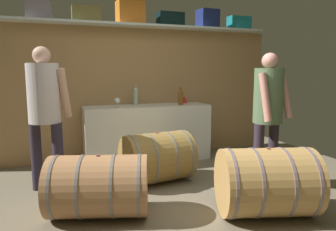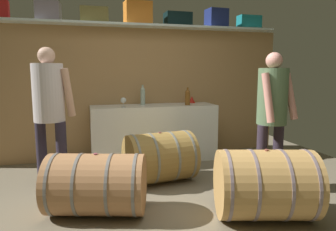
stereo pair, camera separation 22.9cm
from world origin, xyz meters
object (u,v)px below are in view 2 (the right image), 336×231
object	(u,v)px
wine_bottle_amber	(188,97)
toolcase_orange	(138,13)
wine_barrel_near	(265,184)
winemaker_pouring	(272,107)
wine_barrel_flank	(160,157)
visitor_tasting	(49,103)
toolcase_teal	(249,22)
wine_bottle_clear	(143,96)
wine_glass	(123,101)
toolcase_black	(178,19)
toolcase_navy	(216,18)
wine_barrel_far	(97,184)
work_cabinet	(154,133)
red_funnel	(192,100)
toolcase_olive	(94,15)
toolcase_grey	(48,12)

from	to	relation	value
wine_bottle_amber	toolcase_orange	bearing A→B (deg)	157.02
wine_barrel_near	winemaker_pouring	size ratio (longest dim) A/B	0.64
wine_barrel_flank	winemaker_pouring	distance (m)	1.46
wine_bottle_amber	winemaker_pouring	xyz separation A→B (m)	(0.53, -1.41, -0.01)
wine_barrel_near	visitor_tasting	size ratio (longest dim) A/B	0.62
wine_barrel_flank	toolcase_teal	bearing A→B (deg)	23.95
wine_bottle_clear	wine_glass	distance (m)	0.42
toolcase_black	toolcase_navy	size ratio (longest dim) A/B	1.28
toolcase_orange	visitor_tasting	bearing A→B (deg)	-144.21
wine_barrel_near	wine_barrel_flank	world-z (taller)	wine_barrel_near
wine_bottle_amber	wine_barrel_far	size ratio (longest dim) A/B	0.26
wine_barrel_flank	work_cabinet	bearing A→B (deg)	73.11
toolcase_teal	wine_barrel_flank	xyz separation A→B (m)	(-1.81, -1.14, -1.85)
red_funnel	toolcase_orange	bearing A→B (deg)	179.89
work_cabinet	wine_bottle_clear	bearing A→B (deg)	145.61
wine_glass	winemaker_pouring	bearing A→B (deg)	-42.28
toolcase_orange	toolcase_olive	bearing A→B (deg)	176.10
toolcase_black	wine_barrel_near	distance (m)	2.98
toolcase_orange	toolcase_navy	xyz separation A→B (m)	(1.27, 0.00, -0.02)
work_cabinet	wine_barrel_flank	size ratio (longest dim) A/B	2.11
wine_bottle_amber	wine_barrel_flank	bearing A→B (deg)	-127.14
red_funnel	wine_barrel_far	distance (m)	2.53
wine_barrel_far	toolcase_orange	bearing A→B (deg)	84.52
toolcase_grey	red_funnel	bearing A→B (deg)	3.99
toolcase_black	wine_barrel_far	bearing A→B (deg)	-127.65
toolcase_navy	wine_barrel_near	world-z (taller)	toolcase_navy
toolcase_orange	work_cabinet	xyz separation A→B (m)	(0.20, -0.18, -1.80)
toolcase_navy	wine_barrel_flank	bearing A→B (deg)	-141.02
toolcase_olive	wine_barrel_near	size ratio (longest dim) A/B	0.39
wine_glass	red_funnel	xyz separation A→B (m)	(1.15, 0.33, -0.04)
wine_barrel_far	winemaker_pouring	xyz separation A→B (m)	(1.97, 0.14, 0.67)
wine_bottle_amber	winemaker_pouring	bearing A→B (deg)	-69.33
wine_bottle_clear	wine_barrel_near	size ratio (longest dim) A/B	0.30
toolcase_grey	winemaker_pouring	size ratio (longest dim) A/B	0.20
wine_barrel_near	visitor_tasting	xyz separation A→B (m)	(-1.97, 1.34, 0.67)
toolcase_grey	wine_barrel_flank	xyz separation A→B (m)	(1.31, -1.14, -1.87)
toolcase_grey	red_funnel	world-z (taller)	toolcase_grey
wine_barrel_far	visitor_tasting	xyz separation A→B (m)	(-0.47, 0.84, 0.70)
toolcase_navy	visitor_tasting	bearing A→B (deg)	-162.15
toolcase_black	wine_bottle_amber	distance (m)	1.22
toolcase_navy	winemaker_pouring	size ratio (longest dim) A/B	0.20
wine_barrel_near	toolcase_teal	bearing A→B (deg)	80.42
toolcase_teal	work_cabinet	size ratio (longest dim) A/B	0.20
red_funnel	work_cabinet	bearing A→B (deg)	-165.04
toolcase_black	winemaker_pouring	xyz separation A→B (m)	(0.60, -1.71, -1.19)
wine_glass	wine_barrel_far	world-z (taller)	wine_glass
toolcase_grey	toolcase_teal	xyz separation A→B (m)	(3.12, 0.00, -0.02)
wine_bottle_amber	visitor_tasting	size ratio (longest dim) A/B	0.16
work_cabinet	toolcase_olive	bearing A→B (deg)	167.72
toolcase_grey	toolcase_orange	world-z (taller)	toolcase_orange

